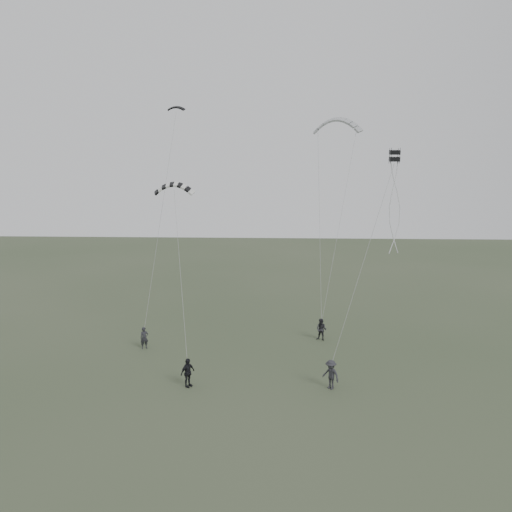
{
  "coord_description": "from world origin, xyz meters",
  "views": [
    {
      "loc": [
        2.76,
        -31.58,
        13.4
      ],
      "look_at": [
        0.9,
        5.28,
        7.16
      ],
      "focal_mm": 35.0,
      "sensor_mm": 36.0,
      "label": 1
    }
  ],
  "objects_px": {
    "kite_striped": "(174,184)",
    "kite_box": "(395,156)",
    "kite_pale_large": "(337,119)",
    "flyer_right": "(321,330)",
    "flyer_far": "(331,374)",
    "flyer_left": "(144,338)",
    "flyer_center": "(188,373)",
    "kite_dark_small": "(176,107)"
  },
  "relations": [
    {
      "from": "kite_striped",
      "to": "kite_box",
      "type": "relative_size",
      "value": 4.19
    },
    {
      "from": "flyer_center",
      "to": "flyer_far",
      "type": "height_order",
      "value": "flyer_far"
    },
    {
      "from": "kite_striped",
      "to": "flyer_far",
      "type": "bearing_deg",
      "value": -39.7
    },
    {
      "from": "flyer_center",
      "to": "kite_dark_small",
      "type": "bearing_deg",
      "value": 50.28
    },
    {
      "from": "flyer_right",
      "to": "kite_dark_small",
      "type": "height_order",
      "value": "kite_dark_small"
    },
    {
      "from": "flyer_center",
      "to": "kite_striped",
      "type": "distance_m",
      "value": 14.78
    },
    {
      "from": "flyer_far",
      "to": "kite_dark_small",
      "type": "xyz_separation_m",
      "value": [
        -12.29,
        14.38,
        17.96
      ]
    },
    {
      "from": "flyer_left",
      "to": "flyer_far",
      "type": "bearing_deg",
      "value": -51.82
    },
    {
      "from": "flyer_right",
      "to": "kite_striped",
      "type": "relative_size",
      "value": 0.59
    },
    {
      "from": "flyer_far",
      "to": "kite_box",
      "type": "xyz_separation_m",
      "value": [
        4.24,
        4.21,
        13.51
      ]
    },
    {
      "from": "flyer_far",
      "to": "kite_dark_small",
      "type": "distance_m",
      "value": 26.08
    },
    {
      "from": "flyer_left",
      "to": "kite_pale_large",
      "type": "relative_size",
      "value": 0.4
    },
    {
      "from": "kite_pale_large",
      "to": "kite_striped",
      "type": "distance_m",
      "value": 15.57
    },
    {
      "from": "kite_striped",
      "to": "kite_box",
      "type": "height_order",
      "value": "kite_box"
    },
    {
      "from": "flyer_center",
      "to": "flyer_far",
      "type": "relative_size",
      "value": 0.99
    },
    {
      "from": "flyer_left",
      "to": "kite_pale_large",
      "type": "height_order",
      "value": "kite_pale_large"
    },
    {
      "from": "kite_dark_small",
      "to": "kite_pale_large",
      "type": "relative_size",
      "value": 0.35
    },
    {
      "from": "flyer_center",
      "to": "kite_box",
      "type": "height_order",
      "value": "kite_box"
    },
    {
      "from": "flyer_left",
      "to": "kite_dark_small",
      "type": "height_order",
      "value": "kite_dark_small"
    },
    {
      "from": "kite_dark_small",
      "to": "flyer_far",
      "type": "bearing_deg",
      "value": -46.91
    },
    {
      "from": "kite_striped",
      "to": "kite_pale_large",
      "type": "bearing_deg",
      "value": 24.2
    },
    {
      "from": "flyer_right",
      "to": "flyer_far",
      "type": "relative_size",
      "value": 0.95
    },
    {
      "from": "kite_pale_large",
      "to": "kite_striped",
      "type": "xyz_separation_m",
      "value": [
        -13.06,
        -6.5,
        -5.44
      ]
    },
    {
      "from": "flyer_right",
      "to": "kite_box",
      "type": "xyz_separation_m",
      "value": [
        4.11,
        -4.94,
        13.56
      ]
    },
    {
      "from": "kite_striped",
      "to": "flyer_left",
      "type": "bearing_deg",
      "value": -135.98
    },
    {
      "from": "flyer_right",
      "to": "kite_box",
      "type": "height_order",
      "value": "kite_box"
    },
    {
      "from": "flyer_far",
      "to": "kite_striped",
      "type": "bearing_deg",
      "value": -173.98
    },
    {
      "from": "flyer_left",
      "to": "flyer_right",
      "type": "height_order",
      "value": "flyer_right"
    },
    {
      "from": "kite_pale_large",
      "to": "kite_box",
      "type": "distance_m",
      "value": 11.88
    },
    {
      "from": "flyer_left",
      "to": "kite_box",
      "type": "xyz_separation_m",
      "value": [
        17.83,
        -2.33,
        13.6
      ]
    },
    {
      "from": "kite_dark_small",
      "to": "kite_striped",
      "type": "relative_size",
      "value": 0.49
    },
    {
      "from": "kite_dark_small",
      "to": "kite_pale_large",
      "type": "height_order",
      "value": "kite_dark_small"
    },
    {
      "from": "flyer_right",
      "to": "kite_pale_large",
      "type": "height_order",
      "value": "kite_pale_large"
    },
    {
      "from": "flyer_right",
      "to": "flyer_left",
      "type": "bearing_deg",
      "value": -142.79
    },
    {
      "from": "kite_striped",
      "to": "kite_box",
      "type": "xyz_separation_m",
      "value": [
        15.69,
        -4.56,
        2.0
      ]
    },
    {
      "from": "kite_pale_large",
      "to": "kite_striped",
      "type": "relative_size",
      "value": 1.41
    },
    {
      "from": "flyer_center",
      "to": "kite_pale_large",
      "type": "bearing_deg",
      "value": 2.97
    },
    {
      "from": "flyer_left",
      "to": "kite_dark_small",
      "type": "relative_size",
      "value": 1.15
    },
    {
      "from": "flyer_center",
      "to": "kite_pale_large",
      "type": "distance_m",
      "value": 25.25
    },
    {
      "from": "flyer_right",
      "to": "kite_striped",
      "type": "height_order",
      "value": "kite_striped"
    },
    {
      "from": "kite_dark_small",
      "to": "flyer_right",
      "type": "bearing_deg",
      "value": -20.28
    },
    {
      "from": "flyer_left",
      "to": "kite_box",
      "type": "relative_size",
      "value": 2.34
    }
  ]
}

